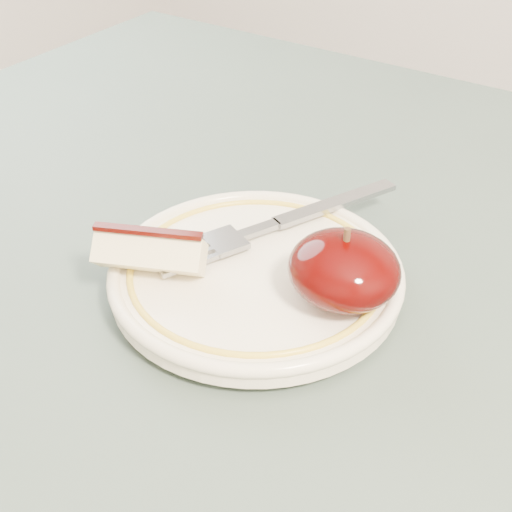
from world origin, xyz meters
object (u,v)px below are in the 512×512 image
Objects in this scene: table at (234,420)px; plate at (256,274)px; apple_half at (344,270)px; fork at (275,224)px.

plate is (-0.01, 0.04, 0.10)m from table.
apple_half is at bearing 37.04° from table.
apple_half is (0.05, 0.04, 0.13)m from table.
table is 0.14m from apple_half.
table is at bearing -80.89° from plate.
plate is at bearing -138.05° from fork.
table is 13.34× the size of apple_half.
fork reaches higher than table.
table is at bearing -142.96° from apple_half.
plate is at bearing -175.15° from apple_half.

